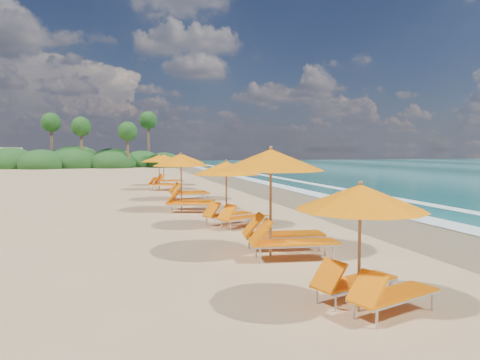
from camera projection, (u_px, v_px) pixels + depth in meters
ground at (240, 208)px, 18.67m from camera, size 160.00×160.00×0.00m
wet_sand at (325, 205)px, 19.72m from camera, size 4.00×160.00×0.01m
surf_foam at (377, 202)px, 20.43m from camera, size 4.00×160.00×0.01m
station_0 at (367, 238)px, 6.72m from camera, size 2.57×2.51×2.03m
station_1 at (279, 194)px, 10.20m from camera, size 3.01×2.85×2.58m
station_2 at (230, 189)px, 14.00m from camera, size 2.85×2.82×2.19m
station_3 at (186, 179)px, 17.61m from camera, size 2.98×2.91×2.36m
station_4 at (185, 173)px, 21.48m from camera, size 2.58×2.39×2.37m
station_5 at (162, 170)px, 26.90m from camera, size 2.97×2.97×2.23m
station_6 at (166, 168)px, 30.21m from camera, size 2.59×2.45×2.21m
treeline at (83, 161)px, 59.77m from camera, size 25.80×8.80×9.74m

